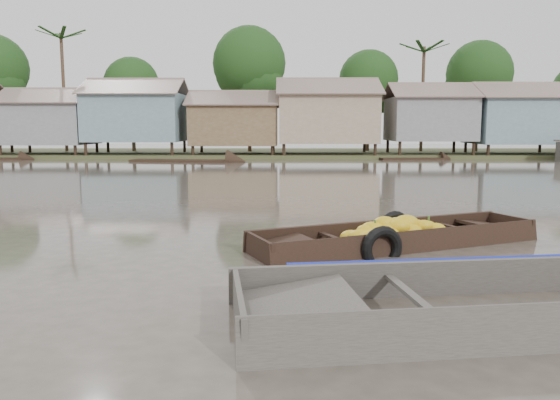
{
  "coord_description": "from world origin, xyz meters",
  "views": [
    {
      "loc": [
        -0.58,
        -8.17,
        2.11
      ],
      "look_at": [
        -0.61,
        1.56,
        0.8
      ],
      "focal_mm": 35.0,
      "sensor_mm": 36.0,
      "label": 1
    }
  ],
  "objects": [
    {
      "name": "ground",
      "position": [
        0.0,
        0.0,
        0.0
      ],
      "size": [
        120.0,
        120.0,
        0.0
      ],
      "primitive_type": "plane",
      "color": "#463F35",
      "rests_on": "ground"
    },
    {
      "name": "riverbank",
      "position": [
        3.03,
        31.86,
        3.07
      ],
      "size": [
        120.0,
        12.47,
        10.22
      ],
      "color": "#384723",
      "rests_on": "ground"
    },
    {
      "name": "banana_boat",
      "position": [
        1.42,
        1.35,
        0.15
      ],
      "size": [
        5.49,
        3.35,
        0.78
      ],
      "rotation": [
        0.0,
        0.0,
        0.41
      ],
      "color": "black",
      "rests_on": "ground"
    },
    {
      "name": "viewer_boat",
      "position": [
        2.56,
        -2.24,
        0.06
      ],
      "size": [
        7.54,
        2.87,
        0.59
      ],
      "rotation": [
        0.0,
        0.0,
        0.13
      ],
      "color": "#3E3A34",
      "rests_on": "ground"
    },
    {
      "name": "distant_boats",
      "position": [
        12.13,
        23.64,
        0.3
      ],
      "size": [
        48.07,
        16.23,
        1.38
      ],
      "color": "black",
      "rests_on": "ground"
    }
  ]
}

